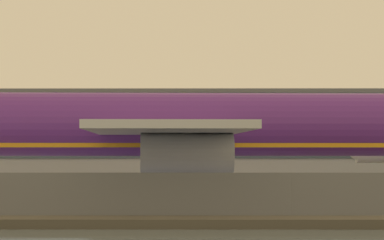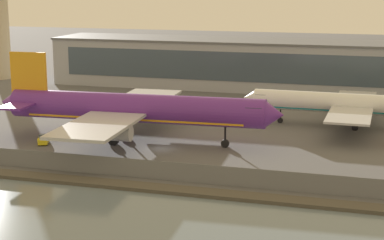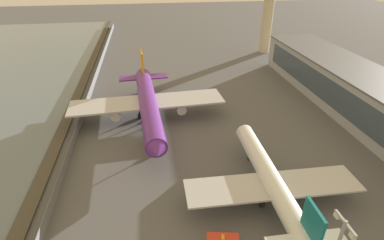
{
  "view_description": "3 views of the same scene",
  "coord_description": "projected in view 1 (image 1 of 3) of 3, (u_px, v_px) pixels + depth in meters",
  "views": [
    {
      "loc": [
        -5.39,
        -67.72,
        3.9
      ],
      "look_at": [
        -5.79,
        1.2,
        6.32
      ],
      "focal_mm": 85.0,
      "sensor_mm": 36.0,
      "label": 1
    },
    {
      "loc": [
        34.13,
        -97.83,
        27.51
      ],
      "look_at": [
        3.52,
        6.47,
        3.8
      ],
      "focal_mm": 60.0,
      "sensor_mm": 36.0,
      "label": 2
    },
    {
      "loc": [
        70.08,
        3.41,
        42.01
      ],
      "look_at": [
        -1.56,
        14.77,
        2.01
      ],
      "focal_mm": 28.0,
      "sensor_mm": 36.0,
      "label": 3
    }
  ],
  "objects": [
    {
      "name": "cargo_jet_purple",
      "position": [
        185.0,
        127.0,
        70.82
      ],
      "size": [
        51.06,
        43.61,
        15.28
      ],
      "color": "#602889",
      "rests_on": "ground"
    },
    {
      "name": "ground_plane",
      "position": [
        270.0,
        204.0,
        67.51
      ],
      "size": [
        500.0,
        500.0,
        0.0
      ],
      "primitive_type": "plane",
      "color": "#565659"
    },
    {
      "name": "terminal_building",
      "position": [
        287.0,
        136.0,
        132.63
      ],
      "size": [
        116.1,
        18.22,
        12.57
      ],
      "color": "#9EA3AD",
      "rests_on": "ground"
    },
    {
      "name": "shoreline_seawall",
      "position": [
        301.0,
        222.0,
        47.03
      ],
      "size": [
        320.0,
        3.0,
        0.5
      ],
      "color": "#474238",
      "rests_on": "ground"
    },
    {
      "name": "perimeter_fence",
      "position": [
        292.0,
        197.0,
        51.56
      ],
      "size": [
        280.0,
        0.1,
        2.72
      ],
      "color": "slate",
      "rests_on": "ground"
    }
  ]
}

